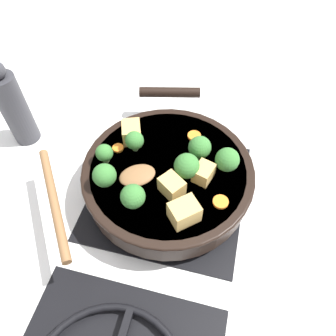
# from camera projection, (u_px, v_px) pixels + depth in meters

# --- Properties ---
(ground_plane) EXTENTS (2.40, 2.40, 0.00)m
(ground_plane) POSITION_uv_depth(u_px,v_px,m) (168.00, 191.00, 0.68)
(ground_plane) COLOR white
(front_burner_grate) EXTENTS (0.31, 0.31, 0.03)m
(front_burner_grate) POSITION_uv_depth(u_px,v_px,m) (168.00, 188.00, 0.68)
(front_burner_grate) COLOR black
(front_burner_grate) RESTS_ON ground_plane
(skillet_pan) EXTENTS (0.33, 0.42, 0.06)m
(skillet_pan) POSITION_uv_depth(u_px,v_px,m) (168.00, 175.00, 0.64)
(skillet_pan) COLOR black
(skillet_pan) RESTS_ON front_burner_grate
(wooden_spoon) EXTENTS (0.24, 0.23, 0.02)m
(wooden_spoon) POSITION_uv_depth(u_px,v_px,m) (91.00, 190.00, 0.58)
(wooden_spoon) COLOR brown
(wooden_spoon) RESTS_ON skillet_pan
(tofu_cube_center_large) EXTENTS (0.05, 0.05, 0.03)m
(tofu_cube_center_large) POSITION_uv_depth(u_px,v_px,m) (172.00, 186.00, 0.57)
(tofu_cube_center_large) COLOR tan
(tofu_cube_center_large) RESTS_ON skillet_pan
(tofu_cube_near_handle) EXTENTS (0.05, 0.05, 0.04)m
(tofu_cube_near_handle) POSITION_uv_depth(u_px,v_px,m) (132.00, 132.00, 0.65)
(tofu_cube_near_handle) COLOR tan
(tofu_cube_near_handle) RESTS_ON skillet_pan
(tofu_cube_east_chunk) EXTENTS (0.06, 0.06, 0.04)m
(tofu_cube_east_chunk) POSITION_uv_depth(u_px,v_px,m) (184.00, 212.00, 0.54)
(tofu_cube_east_chunk) COLOR tan
(tofu_cube_east_chunk) RESTS_ON skillet_pan
(tofu_cube_west_chunk) EXTENTS (0.04, 0.05, 0.03)m
(tofu_cube_west_chunk) POSITION_uv_depth(u_px,v_px,m) (204.00, 173.00, 0.59)
(tofu_cube_west_chunk) COLOR tan
(tofu_cube_west_chunk) RESTS_ON skillet_pan
(broccoli_floret_near_spoon) EXTENTS (0.04, 0.04, 0.04)m
(broccoli_floret_near_spoon) POSITION_uv_depth(u_px,v_px,m) (134.00, 141.00, 0.63)
(broccoli_floret_near_spoon) COLOR #709956
(broccoli_floret_near_spoon) RESTS_ON skillet_pan
(broccoli_floret_center_top) EXTENTS (0.04, 0.04, 0.05)m
(broccoli_floret_center_top) POSITION_uv_depth(u_px,v_px,m) (133.00, 197.00, 0.55)
(broccoli_floret_center_top) COLOR #709956
(broccoli_floret_center_top) RESTS_ON skillet_pan
(broccoli_floret_east_rim) EXTENTS (0.04, 0.04, 0.05)m
(broccoli_floret_east_rim) POSITION_uv_depth(u_px,v_px,m) (200.00, 147.00, 0.61)
(broccoli_floret_east_rim) COLOR #709956
(broccoli_floret_east_rim) RESTS_ON skillet_pan
(broccoli_floret_west_rim) EXTENTS (0.04, 0.04, 0.05)m
(broccoli_floret_west_rim) POSITION_uv_depth(u_px,v_px,m) (104.00, 176.00, 0.58)
(broccoli_floret_west_rim) COLOR #709956
(broccoli_floret_west_rim) RESTS_ON skillet_pan
(broccoli_floret_north_edge) EXTENTS (0.03, 0.03, 0.04)m
(broccoli_floret_north_edge) POSITION_uv_depth(u_px,v_px,m) (104.00, 153.00, 0.61)
(broccoli_floret_north_edge) COLOR #709956
(broccoli_floret_north_edge) RESTS_ON skillet_pan
(broccoli_floret_south_cluster) EXTENTS (0.04, 0.04, 0.05)m
(broccoli_floret_south_cluster) POSITION_uv_depth(u_px,v_px,m) (227.00, 160.00, 0.60)
(broccoli_floret_south_cluster) COLOR #709956
(broccoli_floret_south_cluster) RESTS_ON skillet_pan
(broccoli_floret_mid_floret) EXTENTS (0.05, 0.05, 0.05)m
(broccoli_floret_mid_floret) POSITION_uv_depth(u_px,v_px,m) (187.00, 166.00, 0.59)
(broccoli_floret_mid_floret) COLOR #709956
(broccoli_floret_mid_floret) RESTS_ON skillet_pan
(carrot_slice_orange_thin) EXTENTS (0.02, 0.02, 0.01)m
(carrot_slice_orange_thin) POSITION_uv_depth(u_px,v_px,m) (118.00, 148.00, 0.65)
(carrot_slice_orange_thin) COLOR orange
(carrot_slice_orange_thin) RESTS_ON skillet_pan
(carrot_slice_near_center) EXTENTS (0.03, 0.03, 0.01)m
(carrot_slice_near_center) POSITION_uv_depth(u_px,v_px,m) (221.00, 202.00, 0.57)
(carrot_slice_near_center) COLOR orange
(carrot_slice_near_center) RESTS_ON skillet_pan
(carrot_slice_edge_slice) EXTENTS (0.03, 0.03, 0.01)m
(carrot_slice_edge_slice) POSITION_uv_depth(u_px,v_px,m) (194.00, 136.00, 0.67)
(carrot_slice_edge_slice) COLOR orange
(carrot_slice_edge_slice) RESTS_ON skillet_pan
(pepper_mill) EXTENTS (0.06, 0.06, 0.21)m
(pepper_mill) POSITION_uv_depth(u_px,v_px,m) (14.00, 107.00, 0.70)
(pepper_mill) COLOR #333338
(pepper_mill) RESTS_ON ground_plane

